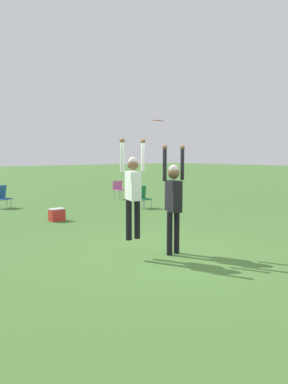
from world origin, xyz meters
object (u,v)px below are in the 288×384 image
at_px(camping_chair_1, 142,196).
at_px(cooler_box, 57,215).
at_px(camping_chair_5, 119,188).
at_px(person_jumping, 133,187).
at_px(person_defending, 173,196).
at_px(camping_chair_0, 2,196).
at_px(frisbee, 158,120).

distance_m(camping_chair_1, cooler_box, 3.87).
relative_size(camping_chair_5, cooler_box, 1.88).
distance_m(person_jumping, camping_chair_5, 10.13).
relative_size(person_defending, camping_chair_0, 2.59).
relative_size(camping_chair_0, cooler_box, 1.92).
xyz_separation_m(person_defending, camping_chair_0, (-0.30, 9.13, -0.74)).
relative_size(camping_chair_1, cooler_box, 1.89).
xyz_separation_m(camping_chair_0, cooler_box, (0.30, -3.96, -0.29)).
bearing_deg(cooler_box, camping_chair_1, 6.01).
bearing_deg(camping_chair_0, frisbee, 67.19).
bearing_deg(camping_chair_5, camping_chair_1, 87.76).
height_order(camping_chair_1, cooler_box, camping_chair_1).
xyz_separation_m(frisbee, cooler_box, (0.32, 5.04, -2.56)).
distance_m(frisbee, cooler_box, 5.66).
distance_m(frisbee, camping_chair_5, 10.21).
xyz_separation_m(camping_chair_1, camping_chair_5, (1.11, 3.01, 0.04)).
xyz_separation_m(camping_chair_5, cooler_box, (-4.95, -3.42, -0.32)).
relative_size(camping_chair_1, camping_chair_5, 1.00).
relative_size(person_defending, camping_chair_5, 2.64).
relative_size(person_defending, cooler_box, 4.98).
relative_size(person_jumping, cooler_box, 4.39).
bearing_deg(person_defending, frisbee, -91.22).
distance_m(person_defending, camping_chair_0, 9.16).
distance_m(person_jumping, cooler_box, 5.08).
xyz_separation_m(frisbee, camping_chair_0, (0.02, 8.99, -2.27)).
bearing_deg(cooler_box, frisbee, -93.64).
bearing_deg(cooler_box, camping_chair_0, 94.29).
xyz_separation_m(person_jumping, frisbee, (0.49, -0.18, 1.31)).
height_order(frisbee, cooler_box, frisbee).
bearing_deg(camping_chair_1, cooler_box, 17.38).
distance_m(person_jumping, camping_chair_0, 8.88).
distance_m(person_jumping, person_defending, 0.90).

